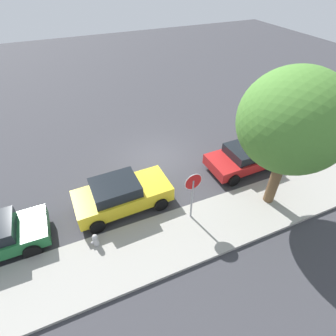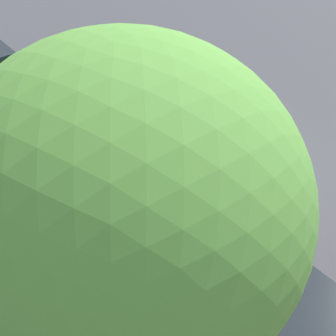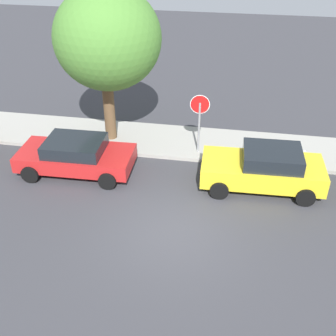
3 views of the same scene
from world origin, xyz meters
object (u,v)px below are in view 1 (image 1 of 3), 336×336
parked_car_yellow (121,194)px  parked_car_orange (333,132)px  street_tree_near_corner (293,122)px  parked_car_red (247,156)px  stop_sign (193,190)px  fire_hydrant (96,241)px

parked_car_yellow → parked_car_orange: parked_car_yellow is taller
parked_car_orange → street_tree_near_corner: street_tree_near_corner is taller
parked_car_red → parked_car_orange: (-6.13, 0.11, 0.03)m
stop_sign → parked_car_red: (-4.31, -2.02, -1.04)m
street_tree_near_corner → stop_sign: bearing=-9.0°
parked_car_yellow → parked_car_red: size_ratio=1.00×
parked_car_red → parked_car_orange: 6.13m
stop_sign → parked_car_orange: 10.67m
parked_car_yellow → parked_car_red: 6.81m
parked_car_yellow → parked_car_red: (-6.81, -0.16, -0.07)m
stop_sign → street_tree_near_corner: (-3.59, 0.57, 2.53)m
parked_car_yellow → fire_hydrant: size_ratio=5.93×
parked_car_red → street_tree_near_corner: bearing=74.5°
stop_sign → parked_car_yellow: (2.49, -1.86, -0.97)m
parked_car_yellow → parked_car_orange: 12.94m
street_tree_near_corner → parked_car_red: bearing=-105.5°
stop_sign → parked_car_orange: size_ratio=0.59×
parked_car_yellow → parked_car_orange: size_ratio=0.98×
parked_car_orange → fire_hydrant: (14.47, 1.72, -0.37)m
stop_sign → fire_hydrant: (4.02, -0.19, -1.37)m
parked_car_orange → parked_car_yellow: bearing=0.2°
stop_sign → parked_car_orange: bearing=-169.6°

